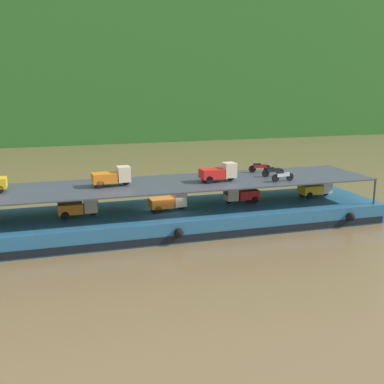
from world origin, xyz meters
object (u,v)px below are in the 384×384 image
Objects in this scene: mini_truck_upper_mid at (112,177)px; mini_truck_upper_fore at (219,172)px; motorcycle_upper_stbd at (260,167)px; mini_truck_lower_fore at (241,194)px; mini_truck_lower_bow at (316,188)px; motorcycle_upper_centre at (273,171)px; mini_truck_lower_aft at (78,207)px; cargo_barge at (165,219)px; motorcycle_upper_port at (283,176)px; mini_truck_lower_mid at (168,201)px.

mini_truck_upper_mid and mini_truck_upper_fore have the same top height.
mini_truck_lower_fore is at bearing -144.73° from motorcycle_upper_stbd.
mini_truck_lower_bow is 4.59m from motorcycle_upper_centre.
mini_truck_lower_aft is 19.33m from mini_truck_lower_bow.
motorcycle_upper_centre is (4.74, 0.53, -0.26)m from mini_truck_upper_fore.
mini_truck_upper_fore is at bearing -7.06° from cargo_barge.
mini_truck_lower_fore is 3.75m from motorcycle_upper_port.
motorcycle_upper_port reaches higher than mini_truck_lower_fore.
mini_truck_lower_aft is 0.99× the size of mini_truck_lower_mid.
mini_truck_upper_fore reaches higher than mini_truck_lower_aft.
mini_truck_lower_mid is 8.88m from motorcycle_upper_stbd.
mini_truck_upper_mid is 1.47× the size of motorcycle_upper_port.
mini_truck_lower_aft reaches higher than cargo_barge.
cargo_barge is 12.26× the size of mini_truck_lower_aft.
mini_truck_lower_fore is at bearing 0.63° from mini_truck_upper_mid.
motorcycle_upper_stbd is at bearing 13.08° from cargo_barge.
mini_truck_upper_mid is 12.54m from motorcycle_upper_stbd.
motorcycle_upper_centre is 1.00× the size of motorcycle_upper_stbd.
motorcycle_upper_port is at bearing -17.76° from mini_truck_upper_fore.
motorcycle_upper_centre is (15.10, 0.01, 1.74)m from mini_truck_lower_aft.
mini_truck_upper_mid is (-4.02, 0.52, 2.00)m from mini_truck_lower_mid.
mini_truck_lower_fore is 3.11m from motorcycle_upper_centre.
motorcycle_upper_port is (14.92, -1.98, 1.74)m from mini_truck_lower_aft.
motorcycle_upper_stbd is (14.89, 2.00, 1.74)m from mini_truck_lower_aft.
mini_truck_lower_bow is (12.83, 0.72, 0.00)m from mini_truck_lower_mid.
mini_truck_lower_bow is (13.07, 0.43, 1.44)m from cargo_barge.
motorcycle_upper_port and motorcycle_upper_stbd have the same top height.
motorcycle_upper_centre reaches higher than mini_truck_lower_aft.
mini_truck_upper_fore is (3.87, -0.22, 2.00)m from mini_truck_lower_mid.
mini_truck_upper_fore reaches higher than cargo_barge.
mini_truck_upper_mid is at bearing -179.37° from mini_truck_lower_fore.
mini_truck_lower_bow is at bearing 0.67° from mini_truck_upper_mid.
mini_truck_lower_bow is (19.33, 0.42, 0.00)m from mini_truck_lower_aft.
mini_truck_lower_fore reaches higher than cargo_barge.
mini_truck_upper_mid is at bearing 179.03° from motorcycle_upper_centre.
motorcycle_upper_port is (8.66, -1.97, 3.18)m from cargo_barge.
motorcycle_upper_centre is at bearing 2.05° from mini_truck_lower_mid.
mini_truck_lower_mid is 1.01× the size of mini_truck_lower_fore.
mini_truck_upper_fore is at bearing -150.98° from motorcycle_upper_stbd.
mini_truck_lower_aft is 0.99× the size of mini_truck_lower_fore.
cargo_barge is 17.76× the size of motorcycle_upper_centre.
mini_truck_upper_fore reaches higher than motorcycle_upper_port.
mini_truck_lower_aft is 3.19m from mini_truck_upper_mid.
motorcycle_upper_stbd is at bearing 7.64° from mini_truck_lower_aft.
motorcycle_upper_port is 1.99m from motorcycle_upper_centre.
mini_truck_lower_fore is 1.46× the size of motorcycle_upper_port.
motorcycle_upper_port is (4.56, -1.46, -0.26)m from mini_truck_upper_fore.
motorcycle_upper_port is at bearing -12.81° from cargo_barge.
motorcycle_upper_stbd is at bearing 35.27° from mini_truck_lower_fore.
mini_truck_upper_mid is 12.64m from motorcycle_upper_port.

